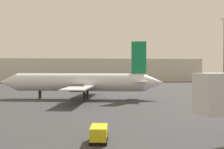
{
  "coord_description": "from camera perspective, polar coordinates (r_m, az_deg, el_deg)",
  "views": [
    {
      "loc": [
        -3.31,
        -8.11,
        5.89
      ],
      "look_at": [
        3.08,
        50.87,
        4.54
      ],
      "focal_mm": 43.83,
      "sensor_mm": 36.0,
      "label": 1
    }
  ],
  "objects": [
    {
      "name": "light_mast_right",
      "position": [
        95.12,
        22.36,
        5.06
      ],
      "size": [
        2.4,
        0.5,
        21.99
      ],
      "color": "slate",
      "rests_on": "ground_plane"
    },
    {
      "name": "airplane_on_taxiway",
      "position": [
        52.73,
        -6.51,
        -1.63
      ],
      "size": [
        31.97,
        25.82,
        10.95
      ],
      "rotation": [
        0.0,
        0.0,
        2.96
      ],
      "color": "silver",
      "rests_on": "ground_plane"
    },
    {
      "name": "baggage_cart",
      "position": [
        22.2,
        -2.75,
        -12.07
      ],
      "size": [
        1.66,
        2.55,
        1.3
      ],
      "rotation": [
        0.0,
        0.0,
        1.44
      ],
      "color": "gold",
      "rests_on": "ground_plane"
    },
    {
      "name": "terminal_building",
      "position": [
        130.38,
        -2.29,
        0.93
      ],
      "size": [
        88.56,
        26.73,
        10.05
      ],
      "primitive_type": "cube",
      "color": "beige",
      "rests_on": "ground_plane"
    }
  ]
}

